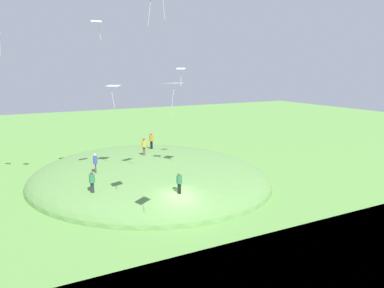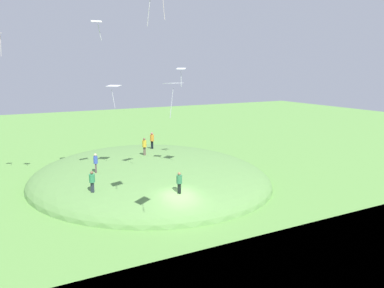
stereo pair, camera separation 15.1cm
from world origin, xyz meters
name	(u,v)px [view 1 (the left image)]	position (x,y,z in m)	size (l,w,h in m)	color
ground_plane	(181,217)	(0.00, 0.00, 0.00)	(160.00, 160.00, 0.00)	#629946
grass_hill	(149,180)	(10.82, -1.84, 0.00)	(26.53, 24.06, 5.35)	#62934B
person_on_hilltop	(144,144)	(10.70, -1.31, 3.79)	(0.50, 0.50, 1.78)	brown
person_near_shore	(179,180)	(0.69, -0.22, 2.76)	(0.63, 0.63, 1.72)	black
person_walking_path	(151,139)	(13.70, -3.39, 3.73)	(0.61, 0.61, 1.82)	black
person_watching_kites	(95,161)	(8.05, 4.38, 3.33)	(0.47, 0.47, 1.74)	#5B424A
person_with_child	(92,179)	(4.39, 5.66, 2.72)	(0.64, 0.64, 1.73)	#2D3743
kite_2	(181,70)	(3.94, -2.07, 11.20)	(0.87, 0.91, 1.57)	white
kite_6	(174,85)	(-5.11, 3.04, 10.42)	(1.09, 1.24, 2.03)	white
kite_8	(113,87)	(7.28, 2.71, 9.79)	(1.35, 1.34, 1.98)	white
kite_11	(96,22)	(5.30, 4.47, 14.80)	(0.68, 0.90, 1.50)	white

